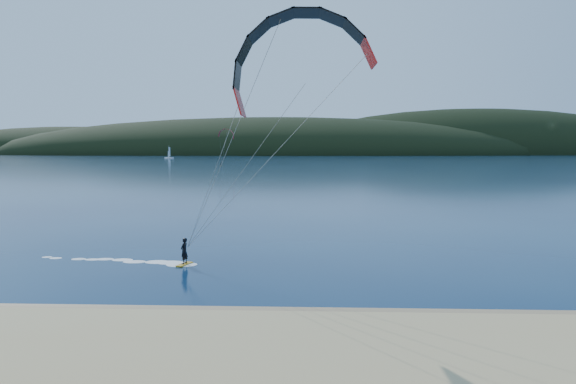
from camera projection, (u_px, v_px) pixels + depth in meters
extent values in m
plane|color=#081A3B|center=(233.00, 362.00, 16.93)|extent=(1800.00, 1800.00, 0.00)
cube|color=#876F4E|center=(248.00, 317.00, 21.41)|extent=(220.00, 2.50, 0.10)
ellipsoid|color=black|center=(272.00, 155.00, 735.73)|extent=(840.00, 280.00, 110.00)
ellipsoid|color=black|center=(474.00, 155.00, 763.70)|extent=(600.00, 240.00, 140.00)
ellipsoid|color=black|center=(73.00, 154.00, 808.11)|extent=(520.00, 220.00, 90.00)
cube|color=#BF8B16|center=(184.00, 264.00, 31.23)|extent=(0.85, 1.41, 0.08)
imported|color=black|center=(184.00, 251.00, 31.15)|extent=(0.57, 0.70, 1.65)
cylinder|color=gray|center=(240.00, 174.00, 27.91)|extent=(0.02, 0.02, 12.83)
cube|color=#BF8B16|center=(221.00, 166.00, 225.56)|extent=(1.23, 1.16, 0.07)
imported|color=black|center=(221.00, 164.00, 225.49)|extent=(0.97, 0.95, 1.58)
cylinder|color=gray|center=(224.00, 150.00, 222.79)|extent=(0.02, 0.02, 13.01)
cube|color=white|center=(169.00, 158.00, 424.62)|extent=(8.10, 4.81, 1.35)
cylinder|color=white|center=(169.00, 152.00, 424.17)|extent=(0.19, 0.19, 10.59)
cube|color=white|center=(169.00, 152.00, 425.51)|extent=(0.85, 2.39, 7.71)
cube|color=white|center=(169.00, 154.00, 422.80)|extent=(0.66, 1.85, 4.82)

